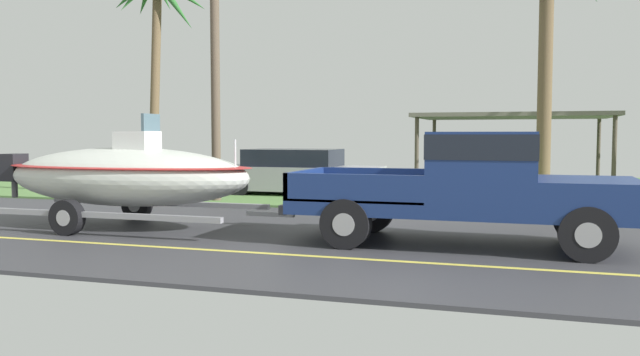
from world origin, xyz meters
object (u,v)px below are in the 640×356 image
palm_tree_far_right (156,12)px  utility_pole (215,40)px  carport_awning (513,117)px  pickup_truck_towing (481,183)px  boat_on_trailer (126,176)px  parked_sedan_near (299,173)px

palm_tree_far_right → utility_pole: size_ratio=0.86×
carport_awning → palm_tree_far_right: bearing=-149.4°
utility_pole → pickup_truck_towing: bearing=-33.9°
pickup_truck_towing → boat_on_trailer: size_ratio=0.90×
pickup_truck_towing → carport_awning: 13.85m
pickup_truck_towing → parked_sedan_near: bearing=128.2°
carport_awning → utility_pole: 11.77m
parked_sedan_near → carport_awning: 9.02m
pickup_truck_towing → parked_sedan_near: pickup_truck_towing is taller
parked_sedan_near → carport_awning: carport_awning is taller
parked_sedan_near → utility_pole: utility_pole is taller
palm_tree_far_right → carport_awning: bearing=30.6°
palm_tree_far_right → utility_pole: (3.36, -2.57, -1.39)m
parked_sedan_near → carport_awning: bearing=48.0°
boat_on_trailer → utility_pole: 5.86m
boat_on_trailer → pickup_truck_towing: bearing=-0.0°
pickup_truck_towing → utility_pole: size_ratio=0.68×
carport_awning → palm_tree_far_right: size_ratio=0.96×
boat_on_trailer → utility_pole: size_ratio=0.76×
boat_on_trailer → palm_tree_far_right: bearing=117.5°
boat_on_trailer → parked_sedan_near: (1.01, 7.21, -0.34)m
pickup_truck_towing → parked_sedan_near: (-5.67, 7.21, -0.36)m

